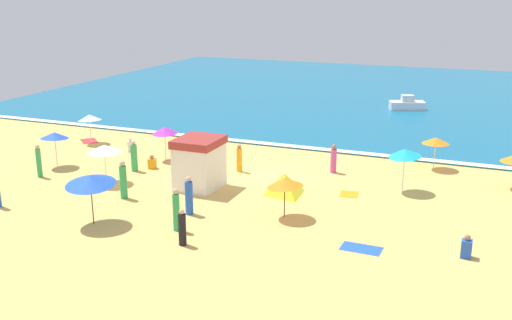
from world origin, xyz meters
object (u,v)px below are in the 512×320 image
Objects in this scene: beach_umbrella_3 at (405,153)px; beachgoer_8 at (152,163)px; beach_umbrella_1 at (285,182)px; beach_umbrella_8 at (165,130)px; beach_umbrella_0 at (436,141)px; beachgoer_5 at (176,210)px; beach_umbrella_5 at (55,135)px; beachgoer_7 at (467,248)px; beach_tent at (284,183)px; beach_umbrella_6 at (104,149)px; beachgoer_6 at (334,159)px; lifeguard_cabana at (199,163)px; beachgoer_2 at (123,181)px; beach_umbrella_7 at (90,118)px; beachgoer_11 at (189,197)px; beachgoer_9 at (39,161)px; beachgoer_1 at (130,146)px; small_boat_0 at (407,104)px; beachgoer_4 at (134,157)px; beachgoer_3 at (239,159)px; beachgoer_0 at (182,228)px; beach_umbrella_4 at (90,180)px.

beach_umbrella_3 is 2.92× the size of beachgoer_8.
beach_umbrella_1 is 0.93× the size of beach_umbrella_8.
beachgoer_5 is (-9.31, -13.63, -0.75)m from beach_umbrella_0.
beach_umbrella_5 is 2.23× the size of beachgoer_7.
beachgoer_7 is (9.13, -4.44, -0.12)m from beach_tent.
beachgoer_6 is at bearing 30.37° from beach_umbrella_6.
lifeguard_cabana reaches higher than beachgoer_7.
beachgoer_2 is (2.30, -1.74, -0.97)m from beach_umbrella_6.
beach_umbrella_7 is at bearing 154.80° from beach_umbrella_1.
beachgoer_5 is 1.96m from beachgoer_11.
beachgoer_5 is 2.37× the size of beachgoer_8.
beachgoer_9 is (-6.31, 1.18, -0.02)m from beachgoer_2.
beachgoer_1 is (-3.07, 0.81, -1.47)m from beach_umbrella_8.
beachgoer_4 is at bearing -116.71° from small_boat_0.
beachgoer_9 is at bearing -169.48° from lifeguard_cabana.
beachgoer_7 is at bearing -78.01° from beach_umbrella_0.
beachgoer_3 is (-4.72, 5.67, -0.92)m from beach_umbrella_1.
beachgoer_0 is at bearing -122.36° from beach_umbrella_1.
beach_umbrella_0 reaches higher than beachgoer_7.
beachgoer_4 reaches higher than beachgoer_3.
beach_umbrella_0 is at bearing 15.35° from beach_umbrella_8.
beach_umbrella_3 is at bearing -23.30° from beachgoer_6.
beachgoer_11 is (4.05, -0.69, -0.07)m from beachgoer_2.
beach_umbrella_0 is at bearing 77.38° from beach_umbrella_3.
beachgoer_4 is 1.87× the size of beachgoer_7.
beach_umbrella_7 is 26.23m from beachgoer_7.
beachgoer_5 is (0.92, -8.88, 0.17)m from beachgoer_3.
beach_umbrella_4 reaches higher than beachgoer_9.
beachgoer_4 is (4.70, 0.98, -1.06)m from beach_umbrella_5.
beachgoer_0 is 6.67m from beachgoer_2.
beachgoer_2 is at bearing -63.34° from beachgoer_4.
beach_umbrella_0 is at bearing 26.11° from beachgoer_9.
beach_tent is 24.09m from small_boat_0.
beachgoer_0 is 0.88× the size of beachgoer_4.
beach_umbrella_5 is (-15.03, 2.54, 0.21)m from beach_umbrella_1.
beachgoer_2 is (8.28, -8.39, -0.84)m from beach_umbrella_7.
beach_umbrella_0 reaches higher than beachgoer_4.
beach_umbrella_7 is (-11.05, 5.53, 0.39)m from lifeguard_cabana.
beachgoer_1 is at bearing 136.36° from beachgoer_11.
beachgoer_9 is at bearing -152.65° from beachgoer_3.
beach_umbrella_0 is 17.14m from small_boat_0.
beachgoer_3 is at bearing 27.35° from beachgoer_9.
beach_umbrella_4 is at bearing -170.44° from beachgoer_7.
beachgoer_7 is (10.83, 3.13, -0.32)m from beachgoer_0.
beach_umbrella_7 reaches higher than beachgoer_2.
beachgoer_0 reaches higher than beachgoer_7.
lifeguard_cabana reaches higher than beachgoer_11.
beach_tent is 1.63× the size of beachgoer_6.
beachgoer_7 is at bearing -21.75° from beachgoer_1.
beachgoer_9 is (-6.97, 4.54, -1.17)m from beach_umbrella_4.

